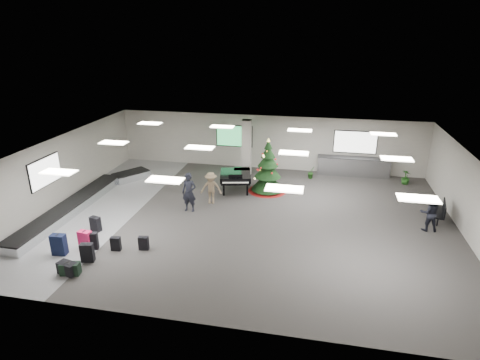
% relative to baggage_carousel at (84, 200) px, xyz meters
% --- Properties ---
extents(ground, '(18.00, 18.00, 0.00)m').
position_rel_baggage_carousel_xyz_m(ground, '(7.84, 0.08, -0.21)').
color(ground, '#373432').
rests_on(ground, ground).
extents(room_envelope, '(18.02, 14.02, 3.21)m').
position_rel_baggage_carousel_xyz_m(room_envelope, '(7.46, 0.75, 2.12)').
color(room_envelope, '#BBB5AB').
rests_on(room_envelope, ground).
extents(baggage_carousel, '(2.28, 9.71, 0.43)m').
position_rel_baggage_carousel_xyz_m(baggage_carousel, '(0.00, 0.00, 0.00)').
color(baggage_carousel, silver).
rests_on(baggage_carousel, ground).
extents(service_counter, '(4.05, 0.65, 1.08)m').
position_rel_baggage_carousel_xyz_m(service_counter, '(12.84, 6.73, 0.33)').
color(service_counter, silver).
rests_on(service_counter, ground).
extents(suitcase_0, '(0.50, 0.34, 0.73)m').
position_rel_baggage_carousel_xyz_m(suitcase_0, '(2.92, -4.54, 0.14)').
color(suitcase_0, black).
rests_on(suitcase_0, ground).
extents(suitcase_1, '(0.49, 0.34, 0.70)m').
position_rel_baggage_carousel_xyz_m(suitcase_1, '(2.62, -3.72, 0.13)').
color(suitcase_1, black).
rests_on(suitcase_1, ground).
extents(pink_suitcase, '(0.51, 0.33, 0.78)m').
position_rel_baggage_carousel_xyz_m(pink_suitcase, '(2.38, -3.77, 0.17)').
color(pink_suitcase, '#F41F5C').
rests_on(pink_suitcase, ground).
extents(suitcase_3, '(0.39, 0.24, 0.57)m').
position_rel_baggage_carousel_xyz_m(suitcase_3, '(3.54, -3.62, 0.06)').
color(suitcase_3, black).
rests_on(suitcase_3, ground).
extents(navy_suitcase, '(0.55, 0.35, 0.83)m').
position_rel_baggage_carousel_xyz_m(navy_suitcase, '(1.64, -4.31, 0.19)').
color(navy_suitcase, black).
rests_on(navy_suitcase, ground).
extents(green_duffel, '(0.70, 0.44, 0.45)m').
position_rel_baggage_carousel_xyz_m(green_duffel, '(2.78, -5.41, 0.00)').
color(green_duffel, black).
rests_on(green_duffel, ground).
extents(suitcase_7, '(0.39, 0.24, 0.56)m').
position_rel_baggage_carousel_xyz_m(suitcase_7, '(4.56, -3.36, 0.06)').
color(suitcase_7, black).
rests_on(suitcase_7, ground).
extents(suitcase_8, '(0.48, 0.35, 0.65)m').
position_rel_baggage_carousel_xyz_m(suitcase_8, '(1.97, -2.35, 0.10)').
color(suitcase_8, black).
rests_on(suitcase_8, ground).
extents(black_duffel, '(0.73, 0.51, 0.45)m').
position_rel_baggage_carousel_xyz_m(black_duffel, '(2.67, -5.40, 0.00)').
color(black_duffel, black).
rests_on(black_duffel, ground).
extents(christmas_tree, '(1.99, 1.99, 2.84)m').
position_rel_baggage_carousel_xyz_m(christmas_tree, '(8.36, 3.44, 0.76)').
color(christmas_tree, maroon).
rests_on(christmas_tree, ground).
extents(grand_piano, '(1.87, 2.23, 1.12)m').
position_rel_baggage_carousel_xyz_m(grand_piano, '(6.74, 3.15, 0.59)').
color(grand_piano, black).
rests_on(grand_piano, ground).
extents(bench, '(0.75, 1.45, 0.88)m').
position_rel_baggage_carousel_xyz_m(bench, '(16.22, 1.50, 0.28)').
color(bench, black).
rests_on(bench, ground).
extents(traveler_a, '(0.69, 0.47, 1.83)m').
position_rel_baggage_carousel_xyz_m(traveler_a, '(5.18, 0.32, 0.70)').
color(traveler_a, black).
rests_on(traveler_a, ground).
extents(traveler_b, '(1.08, 0.72, 1.57)m').
position_rel_baggage_carousel_xyz_m(traveler_b, '(5.92, 1.36, 0.57)').
color(traveler_b, '#7C674C').
rests_on(traveler_b, ground).
extents(traveler_bench, '(0.81, 0.65, 1.59)m').
position_rel_baggage_carousel_xyz_m(traveler_bench, '(15.50, 0.46, 0.58)').
color(traveler_bench, black).
rests_on(traveler_bench, ground).
extents(potted_plant_left, '(0.50, 0.50, 0.71)m').
position_rel_baggage_carousel_xyz_m(potted_plant_left, '(10.52, 5.81, 0.14)').
color(potted_plant_left, '#1B4114').
rests_on(potted_plant_left, ground).
extents(potted_plant_right, '(0.62, 0.62, 0.79)m').
position_rel_baggage_carousel_xyz_m(potted_plant_right, '(15.56, 5.90, 0.18)').
color(potted_plant_right, '#1B4114').
rests_on(potted_plant_right, ground).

